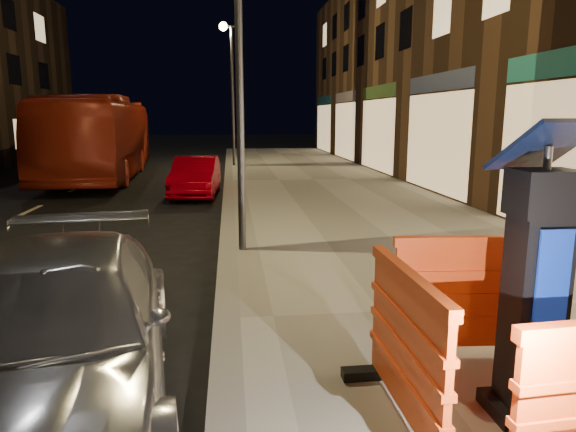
{
  "coord_description": "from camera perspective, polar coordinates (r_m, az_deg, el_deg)",
  "views": [
    {
      "loc": [
        0.07,
        -5.44,
        2.37
      ],
      "look_at": [
        0.8,
        1.0,
        1.1
      ],
      "focal_mm": 32.0,
      "sensor_mm": 36.0,
      "label": 1
    }
  ],
  "objects": [
    {
      "name": "street_lamp_mid",
      "position": [
        8.48,
        -5.43,
        16.32
      ],
      "size": [
        0.12,
        0.12,
        6.0
      ],
      "primitive_type": "cylinder",
      "color": "#3F3F44",
      "rests_on": "sidewalk"
    },
    {
      "name": "barrier_kerbside",
      "position": [
        3.9,
        12.94,
        -14.15
      ],
      "size": [
        0.64,
        1.5,
        1.16
      ],
      "primitive_type": "cube",
      "rotation": [
        0.0,
        0.0,
        1.59
      ],
      "color": "#FF4F1A",
      "rests_on": "sidewalk"
    },
    {
      "name": "parking_kiosk",
      "position": [
        4.14,
        25.83,
        -6.69
      ],
      "size": [
        0.67,
        0.67,
        2.08
      ],
      "primitive_type": "cube",
      "rotation": [
        0.0,
        0.0,
        -0.02
      ],
      "color": "black",
      "rests_on": "sidewalk"
    },
    {
      "name": "sidewalk",
      "position": [
        6.59,
        20.74,
        -10.05
      ],
      "size": [
        6.0,
        60.0,
        0.15
      ],
      "primitive_type": "cube",
      "color": "gray",
      "rests_on": "ground"
    },
    {
      "name": "street_lamp_far",
      "position": [
        23.46,
        -6.16,
        12.95
      ],
      "size": [
        0.12,
        0.12,
        6.0
      ],
      "primitive_type": "cylinder",
      "color": "#3F3F44",
      "rests_on": "sidewalk"
    },
    {
      "name": "car_silver",
      "position": [
        4.91,
        -23.8,
        -18.81
      ],
      "size": [
        2.45,
        4.66,
        1.29
      ],
      "primitive_type": "imported",
      "rotation": [
        0.0,
        0.0,
        0.15
      ],
      "color": "silver",
      "rests_on": "ground"
    },
    {
      "name": "kerb",
      "position": [
        5.91,
        -6.78,
        -11.86
      ],
      "size": [
        0.3,
        60.0,
        0.15
      ],
      "primitive_type": "cube",
      "color": "slate",
      "rests_on": "ground"
    },
    {
      "name": "car_red",
      "position": [
        15.65,
        -10.14,
        2.22
      ],
      "size": [
        1.41,
        3.59,
        1.16
      ],
      "primitive_type": "imported",
      "rotation": [
        0.0,
        0.0,
        -0.05
      ],
      "color": "#A40212",
      "rests_on": "ground"
    },
    {
      "name": "ground_plane",
      "position": [
        5.94,
        -6.77,
        -12.53
      ],
      "size": [
        120.0,
        120.0,
        0.0
      ],
      "primitive_type": "plane",
      "color": "black",
      "rests_on": "ground"
    },
    {
      "name": "barrier_back",
      "position": [
        5.06,
        19.66,
        -8.52
      ],
      "size": [
        1.53,
        0.72,
        1.16
      ],
      "primitive_type": "cube",
      "rotation": [
        0.0,
        0.0,
        -0.07
      ],
      "color": "#FF4F1A",
      "rests_on": "sidewalk"
    },
    {
      "name": "bus_doubledecker",
      "position": [
        21.07,
        -19.81,
        3.99
      ],
      "size": [
        3.26,
        11.14,
        3.06
      ],
      "primitive_type": "imported",
      "rotation": [
        0.0,
        0.0,
        0.06
      ],
      "color": "maroon",
      "rests_on": "ground"
    }
  ]
}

